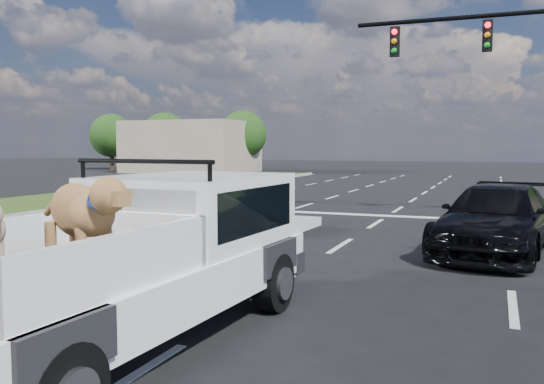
{
  "coord_description": "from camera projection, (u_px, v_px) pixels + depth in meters",
  "views": [
    {
      "loc": [
        4.99,
        -8.49,
        2.23
      ],
      "look_at": [
        0.88,
        2.0,
        1.34
      ],
      "focal_mm": 38.0,
      "sensor_mm": 36.0,
      "label": 1
    }
  ],
  "objects": [
    {
      "name": "tree_far_b",
      "position": [
        165.0,
        135.0,
        53.61
      ],
      "size": [
        4.2,
        4.2,
        5.4
      ],
      "color": "#332114",
      "rests_on": "ground"
    },
    {
      "name": "pickup_truck",
      "position": [
        142.0,
        256.0,
        6.62
      ],
      "size": [
        2.36,
        5.68,
        2.09
      ],
      "rotation": [
        0.0,
        0.0,
        -0.05
      ],
      "color": "black",
      "rests_on": "ground"
    },
    {
      "name": "tree_far_a",
      "position": [
        111.0,
        136.0,
        55.8
      ],
      "size": [
        4.2,
        4.2,
        5.4
      ],
      "color": "#332114",
      "rests_on": "ground"
    },
    {
      "name": "curb_left",
      "position": [
        33.0,
        213.0,
        18.73
      ],
      "size": [
        0.15,
        60.0,
        0.14
      ],
      "primitive_type": "cube",
      "color": "#9C968F",
      "rests_on": "ground"
    },
    {
      "name": "black_coupe",
      "position": [
        496.0,
        220.0,
        11.99
      ],
      "size": [
        2.8,
        5.18,
        1.43
      ],
      "primitive_type": "imported",
      "rotation": [
        0.0,
        0.0,
        -0.17
      ],
      "color": "black",
      "rests_on": "ground"
    },
    {
      "name": "ground",
      "position": [
        182.0,
        277.0,
        9.87
      ],
      "size": [
        160.0,
        160.0,
        0.0
      ],
      "primitive_type": "plane",
      "color": "black",
      "rests_on": "ground"
    },
    {
      "name": "building_left",
      "position": [
        192.0,
        147.0,
        50.39
      ],
      "size": [
        10.0,
        8.0,
        4.4
      ],
      "primitive_type": "cube",
      "color": "tan",
      "rests_on": "ground"
    },
    {
      "name": "tree_far_c",
      "position": [
        243.0,
        135.0,
        50.7
      ],
      "size": [
        4.2,
        4.2,
        5.4
      ],
      "color": "#332114",
      "rests_on": "ground"
    },
    {
      "name": "silver_sedan",
      "position": [
        141.0,
        203.0,
        14.38
      ],
      "size": [
        2.47,
        5.04,
        1.65
      ],
      "primitive_type": "imported",
      "rotation": [
        0.0,
        0.0,
        -0.11
      ],
      "color": "silver",
      "rests_on": "ground"
    },
    {
      "name": "road_markings",
      "position": [
        303.0,
        227.0,
        15.96
      ],
      "size": [
        17.75,
        60.0,
        0.01
      ],
      "color": "silver",
      "rests_on": "ground"
    }
  ]
}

